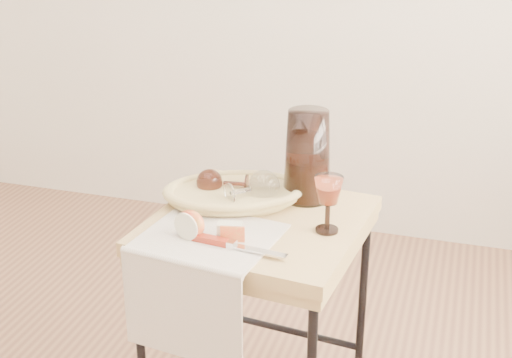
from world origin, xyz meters
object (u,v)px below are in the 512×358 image
(side_table, at_px, (258,327))
(goblet_lying_a, at_px, (225,183))
(wine_goblet, at_px, (328,204))
(bread_basket, at_px, (234,195))
(goblet_lying_b, at_px, (250,189))
(apple_half, at_px, (191,223))
(pitcher, at_px, (307,156))
(tea_towel, at_px, (209,237))
(table_knife, at_px, (235,244))

(side_table, xyz_separation_m, goblet_lying_a, (-0.12, 0.09, 0.39))
(goblet_lying_a, height_order, wine_goblet, wine_goblet)
(side_table, xyz_separation_m, bread_basket, (-0.09, 0.07, 0.36))
(goblet_lying_a, height_order, goblet_lying_b, goblet_lying_b)
(apple_half, bearing_deg, pitcher, 72.62)
(tea_towel, bearing_deg, pitcher, 67.96)
(goblet_lying_b, bearing_deg, wine_goblet, -64.56)
(apple_half, distance_m, table_knife, 0.13)
(wine_goblet, height_order, apple_half, wine_goblet)
(goblet_lying_b, bearing_deg, side_table, -99.07)
(pitcher, bearing_deg, wine_goblet, -75.97)
(goblet_lying_a, bearing_deg, wine_goblet, 152.02)
(tea_towel, bearing_deg, goblet_lying_b, 85.44)
(goblet_lying_a, height_order, table_knife, goblet_lying_a)
(goblet_lying_a, bearing_deg, pitcher, -169.36)
(tea_towel, distance_m, wine_goblet, 0.31)
(wine_goblet, bearing_deg, goblet_lying_a, 160.30)
(pitcher, distance_m, apple_half, 0.40)
(tea_towel, bearing_deg, apple_half, -154.70)
(wine_goblet, bearing_deg, table_knife, -139.23)
(table_knife, bearing_deg, bread_basket, 115.82)
(apple_half, bearing_deg, tea_towel, 34.27)
(side_table, xyz_separation_m, tea_towel, (-0.08, -0.15, 0.34))
(bread_basket, bearing_deg, tea_towel, -111.58)
(side_table, xyz_separation_m, wine_goblet, (0.19, -0.02, 0.42))
(tea_towel, xyz_separation_m, goblet_lying_b, (0.04, 0.20, 0.05))
(pitcher, relative_size, apple_half, 3.86)
(goblet_lying_a, bearing_deg, apple_half, 81.42)
(goblet_lying_a, relative_size, apple_half, 1.57)
(goblet_lying_b, height_order, pitcher, pitcher)
(goblet_lying_b, height_order, apple_half, goblet_lying_b)
(goblet_lying_b, bearing_deg, table_knife, -127.07)
(apple_half, bearing_deg, table_knife, 3.60)
(wine_goblet, distance_m, apple_half, 0.34)
(pitcher, bearing_deg, tea_towel, -133.33)
(tea_towel, distance_m, apple_half, 0.06)
(goblet_lying_a, bearing_deg, bread_basket, 145.15)
(pitcher, xyz_separation_m, wine_goblet, (0.10, -0.19, -0.05))
(pitcher, relative_size, table_knife, 1.22)
(side_table, height_order, pitcher, pitcher)
(wine_goblet, xyz_separation_m, table_knife, (-0.19, -0.17, -0.06))
(tea_towel, relative_size, apple_half, 4.20)
(tea_towel, xyz_separation_m, goblet_lying_a, (-0.04, 0.24, 0.05))
(goblet_lying_b, bearing_deg, tea_towel, -148.31)
(goblet_lying_a, xyz_separation_m, goblet_lying_b, (0.08, -0.04, 0.01))
(goblet_lying_b, relative_size, apple_half, 1.86)
(bread_basket, xyz_separation_m, table_knife, (0.09, -0.26, -0.01))
(bread_basket, relative_size, pitcher, 1.17)
(side_table, height_order, table_knife, table_knife)
(wine_goblet, bearing_deg, apple_half, -156.41)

